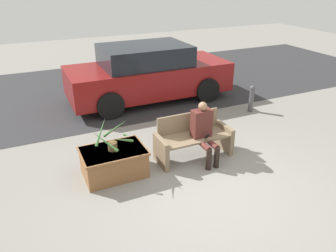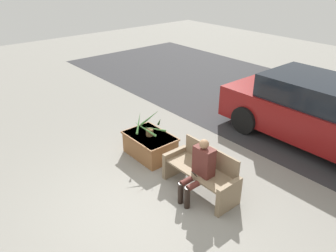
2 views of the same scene
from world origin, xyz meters
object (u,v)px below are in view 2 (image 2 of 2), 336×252
object	(u,v)px
parked_car	(317,112)
bench	(202,172)
potted_plant	(150,127)
person_seated	(200,168)
planter_box	(150,145)

from	to	relation	value
parked_car	bench	bearing A→B (deg)	-96.82
bench	potted_plant	world-z (taller)	potted_plant
person_seated	parked_car	distance (m)	3.60
person_seated	planter_box	size ratio (longest dim) A/B	1.04
planter_box	parked_car	world-z (taller)	parked_car
person_seated	potted_plant	bearing A→B (deg)	173.77
bench	planter_box	bearing A→B (deg)	179.87
bench	planter_box	distance (m)	1.62
person_seated	parked_car	size ratio (longest dim) A/B	0.26
bench	parked_car	bearing A→B (deg)	83.18
planter_box	person_seated	bearing A→B (deg)	-6.55
person_seated	planter_box	distance (m)	1.79
bench	potted_plant	bearing A→B (deg)	-179.69
bench	person_seated	distance (m)	0.34
planter_box	potted_plant	xyz separation A→B (m)	(0.02, -0.01, 0.46)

